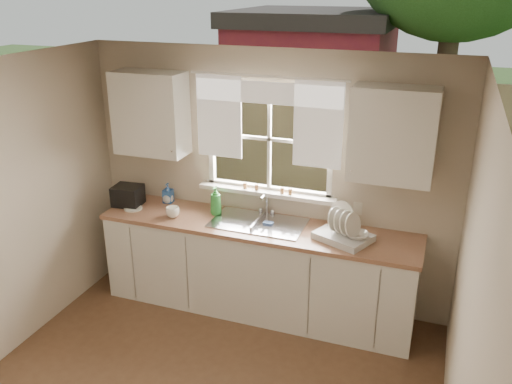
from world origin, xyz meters
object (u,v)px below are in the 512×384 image
(dish_rack, at_px, (343,232))
(black_appliance, at_px, (128,195))
(soap_bottle_a, at_px, (216,201))
(cup, at_px, (173,212))

(dish_rack, height_order, black_appliance, dish_rack)
(soap_bottle_a, distance_m, black_appliance, 0.94)
(dish_rack, xyz_separation_m, cup, (-1.65, -0.08, -0.02))
(soap_bottle_a, relative_size, black_appliance, 1.04)
(dish_rack, distance_m, soap_bottle_a, 1.29)
(dish_rack, bearing_deg, black_appliance, 178.91)
(dish_rack, distance_m, black_appliance, 2.22)
(cup, distance_m, black_appliance, 0.59)
(cup, bearing_deg, black_appliance, -171.73)
(soap_bottle_a, bearing_deg, black_appliance, -179.51)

